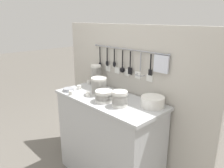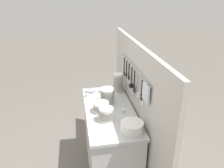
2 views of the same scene
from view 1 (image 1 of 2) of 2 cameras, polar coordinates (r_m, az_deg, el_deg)
counter at (r=2.38m, az=-0.91°, el=-14.32°), size 1.17×0.52×0.95m
back_wall at (r=2.41m, az=4.22°, el=-4.51°), size 1.97×0.11×1.65m
bowl_stack_wide_centre at (r=2.54m, az=-4.16°, el=2.28°), size 0.12×0.12×0.25m
bowl_stack_short_front at (r=2.07m, az=-2.13°, el=-3.16°), size 0.17×0.17×0.11m
bowl_stack_nested_right at (r=2.24m, az=-3.48°, el=-0.59°), size 0.16×0.16×0.18m
bowl_stack_back_corner at (r=1.96m, az=2.05°, el=-3.85°), size 0.14×0.14×0.14m
plate_stack at (r=1.99m, az=10.57°, el=-4.55°), size 0.21×0.21×0.09m
steel_mixing_bowl at (r=2.42m, az=-11.34°, el=-1.44°), size 0.12×0.12×0.03m
cup_mid_row at (r=2.22m, az=-6.35°, el=-2.69°), size 0.04×0.04×0.04m
cup_beside_plates at (r=2.46m, az=-8.56°, el=-0.82°), size 0.04×0.04×0.04m
cup_edge_near at (r=2.64m, az=-6.08°, el=0.51°), size 0.04×0.04×0.04m
cup_front_left at (r=2.29m, az=-10.68°, el=-2.28°), size 0.04×0.04×0.04m
cup_centre at (r=2.19m, az=3.22°, el=-2.89°), size 0.04×0.04×0.04m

